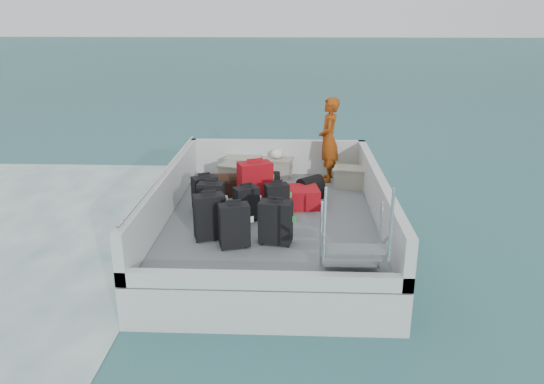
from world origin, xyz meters
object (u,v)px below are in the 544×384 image
at_px(suitcase_4, 246,204).
at_px(suitcase_5, 255,184).
at_px(crate_0, 237,175).
at_px(suitcase_0, 210,217).
at_px(suitcase_2, 205,193).
at_px(suitcase_3, 234,226).
at_px(suitcase_7, 277,200).
at_px(suitcase_8, 293,197).
at_px(suitcase_6, 276,223).
at_px(crate_1, 243,167).
at_px(crate_3, 351,178).
at_px(crate_2, 277,168).
at_px(passenger, 329,140).
at_px(suitcase_1, 211,202).

relative_size(suitcase_4, suitcase_5, 0.74).
bearing_deg(crate_0, suitcase_0, -92.42).
xyz_separation_m(suitcase_2, crate_0, (0.38, 1.47, -0.11)).
bearing_deg(suitcase_3, suitcase_5, 67.93).
relative_size(suitcase_7, suitcase_8, 0.62).
bearing_deg(suitcase_6, suitcase_5, 114.37).
height_order(suitcase_5, crate_0, suitcase_5).
height_order(crate_1, crate_3, crate_1).
bearing_deg(crate_0, crate_3, -3.50).
distance_m(suitcase_4, crate_2, 2.50).
bearing_deg(suitcase_0, crate_0, 66.25).
bearing_deg(suitcase_8, suitcase_3, 145.80).
bearing_deg(crate_2, suitcase_0, -105.34).
xyz_separation_m(crate_2, passenger, (1.02, -0.24, 0.65)).
distance_m(suitcase_1, crate_3, 2.98).
height_order(suitcase_1, suitcase_2, suitcase_1).
distance_m(suitcase_3, suitcase_6, 0.59).
bearing_deg(crate_2, suitcase_8, -79.13).
distance_m(suitcase_5, suitcase_7, 0.62).
distance_m(suitcase_4, crate_0, 1.98).
xyz_separation_m(suitcase_4, suitcase_5, (0.09, 0.75, 0.10)).
xyz_separation_m(suitcase_6, crate_2, (-0.09, 3.32, -0.15)).
bearing_deg(crate_1, suitcase_3, -86.58).
relative_size(suitcase_2, suitcase_8, 0.68).
height_order(suitcase_5, crate_3, suitcase_5).
bearing_deg(crate_3, suitcase_7, -131.63).
bearing_deg(suitcase_4, crate_0, 70.94).
xyz_separation_m(suitcase_0, suitcase_8, (1.22, 1.41, -0.17)).
height_order(suitcase_3, crate_1, suitcase_3).
bearing_deg(suitcase_4, suitcase_2, 117.57).
bearing_deg(suitcase_7, crate_0, 98.25).
xyz_separation_m(suitcase_4, suitcase_6, (0.49, -0.85, 0.03)).
xyz_separation_m(suitcase_1, suitcase_4, (0.57, -0.04, -0.02)).
distance_m(suitcase_3, suitcase_5, 1.75).
bearing_deg(suitcase_0, suitcase_6, -28.65).
distance_m(suitcase_8, crate_2, 1.81).
distance_m(suitcase_2, passenger, 2.83).
relative_size(suitcase_2, suitcase_7, 1.09).
bearing_deg(suitcase_0, suitcase_3, -56.15).
xyz_separation_m(suitcase_3, suitcase_4, (0.08, 1.00, -0.04)).
height_order(suitcase_2, crate_1, suitcase_2).
bearing_deg(crate_3, suitcase_4, -135.35).
relative_size(suitcase_2, suitcase_6, 0.91).
bearing_deg(suitcase_0, suitcase_4, 35.33).
relative_size(suitcase_5, passenger, 0.46).
distance_m(suitcase_0, suitcase_3, 0.48).
height_order(suitcase_3, suitcase_8, suitcase_3).
bearing_deg(crate_0, passenger, 9.13).
xyz_separation_m(suitcase_5, crate_2, (0.32, 1.72, -0.21)).
relative_size(suitcase_1, crate_2, 1.06).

